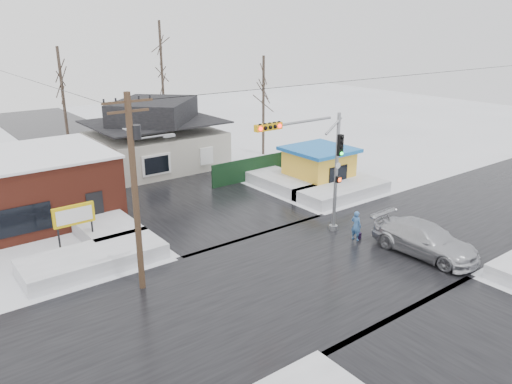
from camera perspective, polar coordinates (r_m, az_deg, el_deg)
ground at (r=25.58m, az=7.32°, el=-8.53°), size 120.00×120.00×0.00m
road_ns at (r=25.57m, az=7.32°, el=-8.51°), size 10.00×120.00×0.02m
road_ew at (r=25.57m, az=7.32°, el=-8.51°), size 120.00×10.00×0.02m
snowbank_nw at (r=26.60m, az=-18.06°, el=-7.28°), size 7.00×3.00×0.80m
snowbank_ne at (r=35.94m, az=9.86°, el=0.15°), size 7.00×3.00×0.80m
snowbank_nside_w at (r=31.55m, az=-17.76°, el=-3.12°), size 3.00×8.00×0.80m
snowbank_nside_e at (r=38.08m, az=2.31°, el=1.47°), size 3.00×8.00×0.80m
traffic_signal at (r=27.54m, az=7.03°, el=3.61°), size 6.05×0.68×7.00m
utility_pole at (r=22.18m, az=-13.58°, el=1.07°), size 3.15×0.44×9.00m
brick_building at (r=33.81m, az=-26.74°, el=0.19°), size 12.20×8.20×4.12m
marquee_sign at (r=28.23m, az=-20.09°, el=-2.63°), size 2.20×0.21×2.55m
house at (r=43.11m, az=-11.43°, el=6.20°), size 10.40×8.40×5.76m
kiosk at (r=37.96m, az=7.18°, el=2.96°), size 4.60×4.60×2.88m
fence at (r=39.14m, az=-0.10°, el=2.73°), size 8.00×0.12×1.80m
tree_far_left at (r=43.92m, az=-21.47°, el=12.59°), size 3.00×3.00×10.00m
tree_far_mid at (r=49.36m, az=-10.85°, el=15.89°), size 3.00×3.00×12.00m
tree_far_right at (r=45.98m, az=0.87°, el=13.04°), size 3.00×3.00×9.00m
pedestrian at (r=28.61m, az=11.36°, el=-3.82°), size 0.49×0.68×1.72m
car at (r=27.84m, az=18.73°, el=-5.18°), size 2.62×5.89×1.68m
shopping_bag at (r=29.03m, az=11.72°, el=-4.98°), size 0.30×0.18×0.35m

